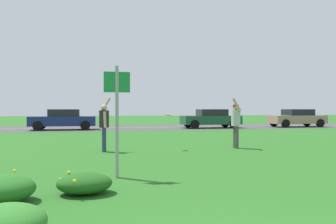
# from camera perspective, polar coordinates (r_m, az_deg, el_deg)

# --- Properties ---
(ground_plane) EXTENTS (120.00, 120.00, 0.00)m
(ground_plane) POSITION_cam_1_polar(r_m,az_deg,el_deg) (14.88, -6.74, -5.20)
(ground_plane) COLOR #26601E
(highway_strip) EXTENTS (120.00, 8.38, 0.01)m
(highway_strip) POSITION_cam_1_polar(r_m,az_deg,el_deg) (27.49, -9.44, -2.57)
(highway_strip) COLOR #424244
(highway_strip) RESTS_ON ground
(highway_center_stripe) EXTENTS (120.00, 0.16, 0.00)m
(highway_center_stripe) POSITION_cam_1_polar(r_m,az_deg,el_deg) (27.49, -9.44, -2.56)
(highway_center_stripe) COLOR yellow
(highway_center_stripe) RESTS_ON ground
(daylily_clump_mid_center) EXTENTS (0.99, 0.95, 0.47)m
(daylily_clump_mid_center) POSITION_cam_1_polar(r_m,az_deg,el_deg) (6.18, -25.45, -11.34)
(daylily_clump_mid_center) COLOR #23661E
(daylily_clump_mid_center) RESTS_ON ground
(daylily_clump_mid_right) EXTENTS (0.89, 0.90, 0.42)m
(daylily_clump_mid_right) POSITION_cam_1_polar(r_m,az_deg,el_deg) (4.43, -25.10, -16.22)
(daylily_clump_mid_right) COLOR #2D7526
(daylily_clump_mid_right) RESTS_ON ground
(daylily_clump_front_right) EXTENTS (0.96, 0.79, 0.40)m
(daylily_clump_front_right) POSITION_cam_1_polar(r_m,az_deg,el_deg) (6.34, -13.53, -11.29)
(daylily_clump_front_right) COLOR #1E5619
(daylily_clump_front_right) RESTS_ON ground
(sign_post_near_path) EXTENTS (0.56, 0.10, 2.40)m
(sign_post_near_path) POSITION_cam_1_polar(r_m,az_deg,el_deg) (7.53, -8.39, 0.37)
(sign_post_near_path) COLOR #93969B
(sign_post_near_path) RESTS_ON ground
(person_thrower_dark_shirt) EXTENTS (0.42, 0.48, 1.88)m
(person_thrower_dark_shirt) POSITION_cam_1_polar(r_m,az_deg,el_deg) (12.19, -10.44, -1.82)
(person_thrower_dark_shirt) COLOR #232328
(person_thrower_dark_shirt) RESTS_ON ground
(person_catcher_red_cap_gray_shirt) EXTENTS (0.41, 0.48, 1.90)m
(person_catcher_red_cap_gray_shirt) POSITION_cam_1_polar(r_m,az_deg,el_deg) (13.30, 11.06, -1.52)
(person_catcher_red_cap_gray_shirt) COLOR #B2B2B7
(person_catcher_red_cap_gray_shirt) RESTS_ON ground
(frisbee_orange) EXTENTS (0.25, 0.25, 0.09)m
(frisbee_orange) POSITION_cam_1_polar(r_m,az_deg,el_deg) (12.56, 0.07, -0.57)
(frisbee_orange) COLOR orange
(car_tan_leftmost) EXTENTS (4.50, 2.00, 1.45)m
(car_tan_leftmost) POSITION_cam_1_polar(r_m,az_deg,el_deg) (30.44, 20.39, -0.91)
(car_tan_leftmost) COLOR #937F60
(car_tan_leftmost) RESTS_ON ground
(car_dark_green_center_left) EXTENTS (4.50, 2.00, 1.45)m
(car_dark_green_center_left) POSITION_cam_1_polar(r_m,az_deg,el_deg) (27.11, 7.04, -1.05)
(car_dark_green_center_left) COLOR #194C2D
(car_dark_green_center_left) RESTS_ON ground
(car_navy_center_right) EXTENTS (4.50, 2.00, 1.45)m
(car_navy_center_right) POSITION_cam_1_polar(r_m,az_deg,el_deg) (25.60, -16.83, -1.16)
(car_navy_center_right) COLOR navy
(car_navy_center_right) RESTS_ON ground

